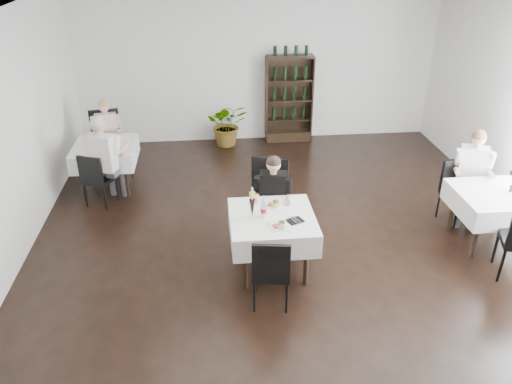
% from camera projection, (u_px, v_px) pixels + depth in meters
% --- Properties ---
extents(room_shell, '(9.00, 9.00, 9.00)m').
position_uv_depth(room_shell, '(299.00, 160.00, 5.72)').
color(room_shell, black).
rests_on(room_shell, ground).
extents(wine_shelf, '(0.90, 0.28, 1.75)m').
position_uv_depth(wine_shelf, '(289.00, 100.00, 9.87)').
color(wine_shelf, black).
rests_on(wine_shelf, ground).
extents(main_table, '(1.03, 1.03, 0.77)m').
position_uv_depth(main_table, '(272.00, 227.00, 6.10)').
color(main_table, black).
rests_on(main_table, ground).
extents(left_table, '(0.98, 0.98, 0.77)m').
position_uv_depth(left_table, '(105.00, 154.00, 8.08)').
color(left_table, black).
rests_on(left_table, ground).
extents(right_table, '(0.98, 0.98, 0.77)m').
position_uv_depth(right_table, '(493.00, 203.00, 6.63)').
color(right_table, black).
rests_on(right_table, ground).
extents(potted_tree, '(0.82, 0.72, 0.87)m').
position_uv_depth(potted_tree, '(227.00, 124.00, 9.84)').
color(potted_tree, '#245F20').
rests_on(potted_tree, ground).
extents(main_chair_far, '(0.65, 0.65, 1.12)m').
position_uv_depth(main_chair_far, '(268.00, 194.00, 6.82)').
color(main_chair_far, black).
rests_on(main_chair_far, ground).
extents(main_chair_near, '(0.47, 0.48, 0.91)m').
position_uv_depth(main_chair_near, '(271.00, 269.00, 5.50)').
color(main_chair_near, black).
rests_on(main_chair_near, ground).
extents(left_chair_far, '(0.58, 0.59, 1.10)m').
position_uv_depth(left_chair_far, '(107.00, 138.00, 8.67)').
color(left_chair_far, black).
rests_on(left_chair_far, ground).
extents(left_chair_near, '(0.52, 0.53, 0.87)m').
position_uv_depth(left_chair_near, '(96.00, 177.00, 7.60)').
color(left_chair_near, black).
rests_on(left_chair_near, ground).
extents(right_chair_far, '(0.53, 0.53, 0.92)m').
position_uv_depth(right_chair_far, '(457.00, 186.00, 7.26)').
color(right_chair_far, black).
rests_on(right_chair_far, ground).
extents(diner_main, '(0.53, 0.55, 1.29)m').
position_uv_depth(diner_main, '(273.00, 196.00, 6.54)').
color(diner_main, '#44434B').
rests_on(diner_main, ground).
extents(diner_left_far, '(0.53, 0.55, 1.30)m').
position_uv_depth(diner_left_far, '(107.00, 131.00, 8.61)').
color(diner_left_far, '#44434B').
rests_on(diner_left_far, ground).
extents(diner_left_near, '(0.62, 0.66, 1.47)m').
position_uv_depth(diner_left_near, '(105.00, 154.00, 7.50)').
color(diner_left_near, '#44434B').
rests_on(diner_left_near, ground).
extents(diner_right_far, '(0.61, 0.65, 1.39)m').
position_uv_depth(diner_right_far, '(472.00, 170.00, 7.11)').
color(diner_right_far, '#44434B').
rests_on(diner_right_far, ground).
extents(plate_far, '(0.28, 0.28, 0.07)m').
position_uv_depth(plate_far, '(273.00, 205.00, 6.25)').
color(plate_far, white).
rests_on(plate_far, main_table).
extents(plate_near, '(0.23, 0.23, 0.07)m').
position_uv_depth(plate_near, '(279.00, 226.00, 5.80)').
color(plate_near, white).
rests_on(plate_near, main_table).
extents(pilsner_dark, '(0.07, 0.07, 0.31)m').
position_uv_depth(pilsner_dark, '(252.00, 208.00, 5.94)').
color(pilsner_dark, black).
rests_on(pilsner_dark, main_table).
extents(pilsner_lager, '(0.08, 0.08, 0.33)m').
position_uv_depth(pilsner_lager, '(252.00, 202.00, 6.06)').
color(pilsner_lager, gold).
rests_on(pilsner_lager, main_table).
extents(coke_bottle, '(0.07, 0.07, 0.29)m').
position_uv_depth(coke_bottle, '(264.00, 209.00, 5.95)').
color(coke_bottle, silver).
rests_on(coke_bottle, main_table).
extents(napkin_cutlery, '(0.24, 0.22, 0.02)m').
position_uv_depth(napkin_cutlery, '(295.00, 220.00, 5.92)').
color(napkin_cutlery, black).
rests_on(napkin_cutlery, main_table).
extents(pepper_mill, '(0.04, 0.04, 0.10)m').
position_uv_depth(pepper_mill, '(511.00, 188.00, 6.57)').
color(pepper_mill, black).
rests_on(pepper_mill, right_table).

